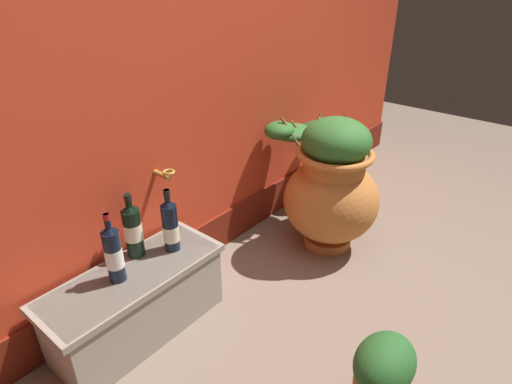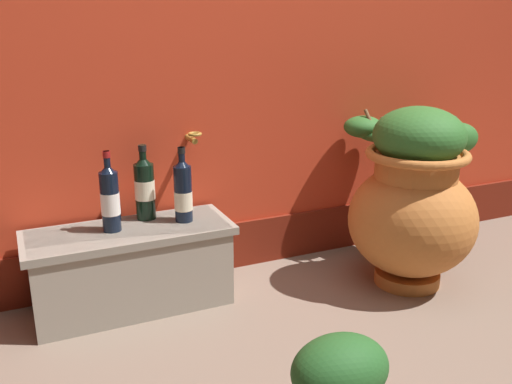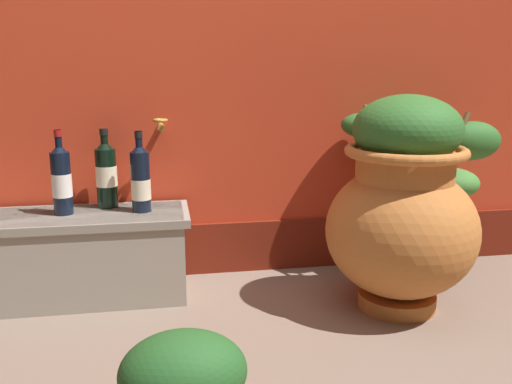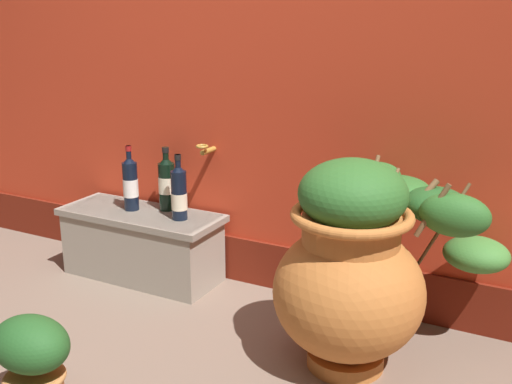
{
  "view_description": "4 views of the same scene",
  "coord_description": "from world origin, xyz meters",
  "px_view_note": "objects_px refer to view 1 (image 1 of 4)",
  "views": [
    {
      "loc": [
        -1.29,
        -0.36,
        1.46
      ],
      "look_at": [
        0.03,
        0.73,
        0.53
      ],
      "focal_mm": 29.93,
      "sensor_mm": 36.0,
      "label": 1
    },
    {
      "loc": [
        -0.92,
        -1.09,
        1.09
      ],
      "look_at": [
        -0.07,
        0.8,
        0.45
      ],
      "focal_mm": 39.29,
      "sensor_mm": 36.0,
      "label": 2
    },
    {
      "loc": [
        -0.24,
        -1.08,
        0.85
      ],
      "look_at": [
        0.09,
        0.84,
        0.4
      ],
      "focal_mm": 38.49,
      "sensor_mm": 36.0,
      "label": 3
    },
    {
      "loc": [
        1.18,
        -1.22,
        1.22
      ],
      "look_at": [
        0.13,
        0.79,
        0.55
      ],
      "focal_mm": 42.83,
      "sensor_mm": 36.0,
      "label": 4
    }
  ],
  "objects_px": {
    "wine_bottle_left": "(170,225)",
    "potted_shrub": "(383,373)",
    "terracotta_urn": "(330,181)",
    "wine_bottle_right": "(133,228)",
    "wine_bottle_middle": "(113,253)"
  },
  "relations": [
    {
      "from": "wine_bottle_middle",
      "to": "wine_bottle_right",
      "type": "bearing_deg",
      "value": 28.21
    },
    {
      "from": "wine_bottle_middle",
      "to": "potted_shrub",
      "type": "bearing_deg",
      "value": -68.65
    },
    {
      "from": "wine_bottle_left",
      "to": "wine_bottle_middle",
      "type": "distance_m",
      "value": 0.28
    },
    {
      "from": "wine_bottle_left",
      "to": "potted_shrub",
      "type": "bearing_deg",
      "value": -83.75
    },
    {
      "from": "terracotta_urn",
      "to": "wine_bottle_right",
      "type": "bearing_deg",
      "value": 162.02
    },
    {
      "from": "wine_bottle_middle",
      "to": "potted_shrub",
      "type": "xyz_separation_m",
      "value": [
        0.39,
        -0.99,
        -0.28
      ]
    },
    {
      "from": "wine_bottle_middle",
      "to": "terracotta_urn",
      "type": "bearing_deg",
      "value": -12.26
    },
    {
      "from": "terracotta_urn",
      "to": "wine_bottle_left",
      "type": "distance_m",
      "value": 0.96
    },
    {
      "from": "wine_bottle_right",
      "to": "potted_shrub",
      "type": "xyz_separation_m",
      "value": [
        0.24,
        -1.07,
        -0.28
      ]
    },
    {
      "from": "terracotta_urn",
      "to": "potted_shrub",
      "type": "xyz_separation_m",
      "value": [
        -0.81,
        -0.73,
        -0.21
      ]
    },
    {
      "from": "potted_shrub",
      "to": "wine_bottle_right",
      "type": "bearing_deg",
      "value": 102.49
    },
    {
      "from": "terracotta_urn",
      "to": "wine_bottle_middle",
      "type": "distance_m",
      "value": 1.23
    },
    {
      "from": "wine_bottle_left",
      "to": "wine_bottle_right",
      "type": "distance_m",
      "value": 0.16
    },
    {
      "from": "terracotta_urn",
      "to": "potted_shrub",
      "type": "relative_size",
      "value": 2.38
    },
    {
      "from": "wine_bottle_right",
      "to": "wine_bottle_middle",
      "type": "bearing_deg",
      "value": -151.79
    }
  ]
}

